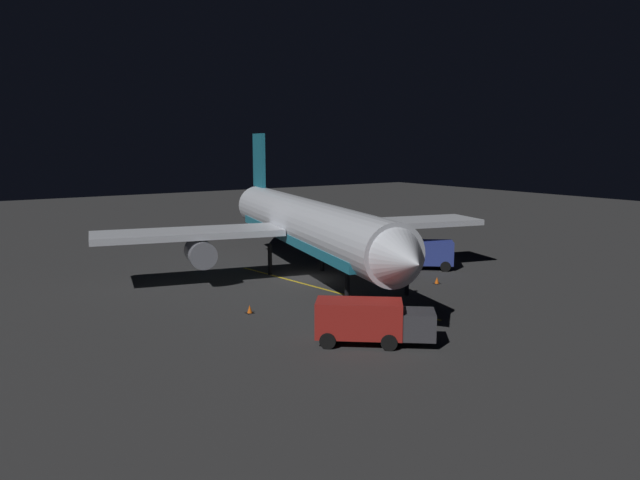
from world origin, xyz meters
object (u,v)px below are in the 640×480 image
baggage_truck (370,322)px  traffic_cone_near_left (437,281)px  traffic_cone_near_right (387,300)px  airliner (304,225)px  ground_crew_worker (407,283)px  traffic_cone_under_wing (250,310)px  catering_truck (419,254)px

baggage_truck → traffic_cone_near_left: (-13.72, -8.50, -1.03)m
baggage_truck → traffic_cone_near_right: (-6.50, -6.10, -1.03)m
baggage_truck → traffic_cone_near_left: baggage_truck is taller
baggage_truck → airliner: bearing=-110.9°
ground_crew_worker → baggage_truck: bearing=37.6°
traffic_cone_near_left → traffic_cone_under_wing: (16.31, -0.81, 0.00)m
baggage_truck → traffic_cone_under_wing: (2.59, -9.31, -1.03)m
traffic_cone_near_left → baggage_truck: bearing=31.8°
airliner → traffic_cone_under_wing: 12.15m
airliner → traffic_cone_near_right: bearing=91.2°
airliner → catering_truck: airliner is taller
catering_truck → traffic_cone_under_wing: (19.20, 4.33, -1.05)m
baggage_truck → ground_crew_worker: size_ratio=3.66×
baggage_truck → catering_truck: (-16.61, -13.64, 0.02)m
traffic_cone_near_left → traffic_cone_under_wing: same height
baggage_truck → traffic_cone_near_right: baggage_truck is taller
catering_truck → traffic_cone_under_wing: bearing=12.7°
airliner → catering_truck: bearing=164.7°
airliner → traffic_cone_under_wing: airliner is taller
traffic_cone_near_left → airliner: bearing=-47.0°
ground_crew_worker → traffic_cone_near_right: bearing=20.3°
ground_crew_worker → catering_truck: bearing=-138.5°
ground_crew_worker → traffic_cone_under_wing: size_ratio=3.16×
baggage_truck → traffic_cone_near_right: 8.98m
airliner → ground_crew_worker: bearing=107.6°
traffic_cone_near_right → traffic_cone_under_wing: bearing=-19.4°
catering_truck → traffic_cone_under_wing: size_ratio=11.46×
catering_truck → traffic_cone_near_right: size_ratio=11.46×
catering_truck → traffic_cone_near_right: 12.65m
traffic_cone_near_right → traffic_cone_under_wing: 9.64m
traffic_cone_near_left → traffic_cone_under_wing: 16.33m
ground_crew_worker → airliner: bearing=-72.4°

